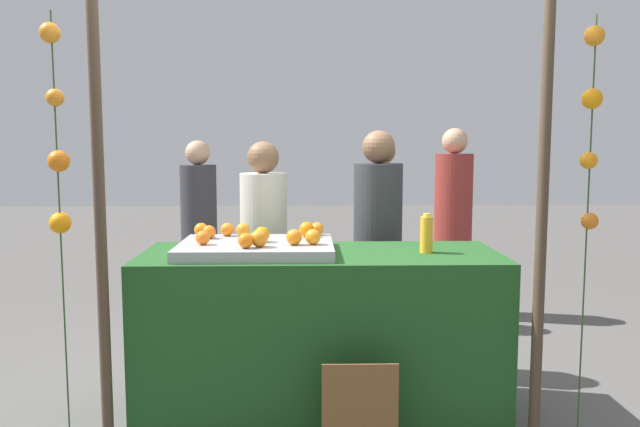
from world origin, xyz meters
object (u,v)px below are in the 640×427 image
(orange_0, at_px, (243,230))
(chalkboard_sign, at_px, (360,414))
(vendor_left, at_px, (264,266))
(orange_1, at_px, (203,238))
(vendor_right, at_px, (377,260))
(stall_counter, at_px, (321,333))
(juice_bottle, at_px, (426,234))

(orange_0, distance_m, chalkboard_sign, 1.26)
(vendor_left, bearing_deg, orange_1, -109.58)
(vendor_right, bearing_deg, orange_1, -142.11)
(stall_counter, xyz_separation_m, juice_bottle, (0.58, -0.02, 0.56))
(orange_1, bearing_deg, stall_counter, 8.60)
(stall_counter, distance_m, juice_bottle, 0.81)
(orange_1, xyz_separation_m, vendor_left, (0.28, 0.77, -0.31))
(stall_counter, distance_m, orange_0, 0.74)
(vendor_right, bearing_deg, vendor_left, -177.81)
(orange_1, xyz_separation_m, vendor_right, (1.03, 0.80, -0.27))
(orange_1, distance_m, vendor_left, 0.88)
(orange_1, bearing_deg, vendor_left, 70.42)
(orange_0, bearing_deg, chalkboard_sign, -50.50)
(stall_counter, distance_m, vendor_right, 0.86)
(orange_0, bearing_deg, stall_counter, -23.07)
(chalkboard_sign, bearing_deg, vendor_left, 113.28)
(orange_0, bearing_deg, orange_1, -123.21)
(juice_bottle, height_order, vendor_left, vendor_left)
(juice_bottle, relative_size, vendor_left, 0.14)
(chalkboard_sign, bearing_deg, orange_1, 149.93)
(orange_0, distance_m, juice_bottle, 1.05)
(stall_counter, bearing_deg, vendor_left, 117.91)
(stall_counter, relative_size, orange_0, 24.40)
(orange_1, bearing_deg, chalkboard_sign, -30.07)
(juice_bottle, xyz_separation_m, vendor_left, (-0.94, 0.70, -0.31))
(chalkboard_sign, xyz_separation_m, vendor_right, (0.22, 1.27, 0.51))
(orange_0, distance_m, vendor_left, 0.58)
(vendor_left, relative_size, vendor_right, 0.96)
(orange_1, height_order, chalkboard_sign, orange_1)
(vendor_left, distance_m, vendor_right, 0.76)
(vendor_right, bearing_deg, orange_0, -148.54)
(orange_1, xyz_separation_m, chalkboard_sign, (0.81, -0.47, -0.78))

